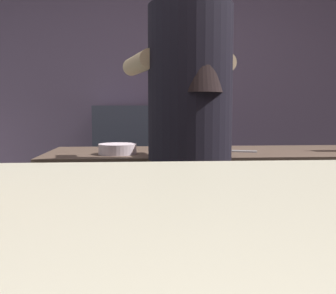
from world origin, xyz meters
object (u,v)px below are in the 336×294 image
(bottle_olive_oil, at_px, (172,94))
(bottle_vinegar, at_px, (190,97))
(bartender, at_px, (190,136))
(chefs_knife, at_px, (233,151))
(bottle_hot_sauce, at_px, (156,97))
(mixing_bowl, at_px, (117,149))

(bottle_olive_oil, height_order, bottle_vinegar, bottle_olive_oil)
(bartender, bearing_deg, chefs_knife, -48.70)
(chefs_knife, relative_size, bottle_hot_sauce, 1.18)
(bottle_vinegar, bearing_deg, chefs_knife, -87.31)
(bartender, xyz_separation_m, bottle_olive_oil, (0.06, 1.63, 0.24))
(chefs_knife, bearing_deg, bottle_vinegar, 111.93)
(bottle_hot_sauce, bearing_deg, mixing_bowl, -99.64)
(bartender, distance_m, chefs_knife, 0.50)
(bottle_olive_oil, xyz_separation_m, bottle_hot_sauce, (-0.12, 0.17, -0.02))
(chefs_knife, distance_m, bottle_hot_sauce, 1.48)
(bartender, xyz_separation_m, bottle_vinegar, (0.22, 1.73, 0.22))
(mixing_bowl, distance_m, bottle_olive_oil, 1.38)
(chefs_knife, bearing_deg, bartender, -105.29)
(bartender, bearing_deg, bottle_vinegar, -21.30)
(bartender, height_order, chefs_knife, bartender)
(bartender, height_order, bottle_olive_oil, bartender)
(bartender, xyz_separation_m, mixing_bowl, (-0.32, 0.34, -0.08))
(bottle_olive_oil, distance_m, bottle_vinegar, 0.19)
(bottle_vinegar, bearing_deg, bartender, -97.13)
(mixing_bowl, height_order, chefs_knife, mixing_bowl)
(bottle_olive_oil, height_order, bottle_hot_sauce, bottle_olive_oil)
(bottle_vinegar, bearing_deg, bottle_olive_oil, -148.92)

